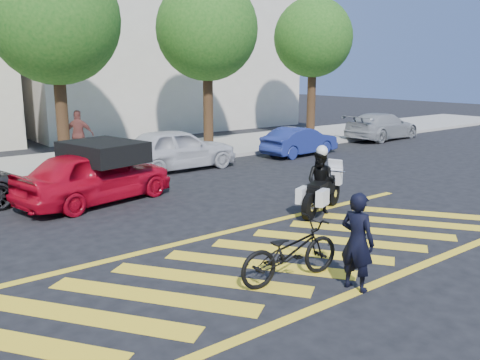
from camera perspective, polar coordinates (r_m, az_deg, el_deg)
ground at (r=9.95m, az=4.72°, el=-8.65°), size 90.00×90.00×0.00m
sidewalk at (r=20.15m, az=-18.99°, el=1.76°), size 60.00×5.00×0.15m
crosswalk at (r=9.92m, az=4.55°, el=-8.68°), size 12.33×4.00×0.01m
building_right at (r=31.80m, az=-9.33°, el=15.76°), size 16.00×8.00×11.00m
tree_center at (r=20.00m, az=-19.74°, el=16.11°), size 4.60×4.60×7.56m
tree_right at (r=22.93m, az=-3.53°, el=16.10°), size 4.40×4.40×7.41m
tree_far_right at (r=27.13m, az=8.30°, el=15.21°), size 4.00×4.00×7.10m
officer_bike at (r=8.50m, az=13.03°, el=-6.76°), size 0.47×0.65×1.65m
bicycle at (r=8.77m, az=5.66°, el=-7.97°), size 2.05×0.88×1.05m
police_motorcycle at (r=12.90m, az=9.14°, el=-1.35°), size 2.12×1.16×0.98m
officer_moto at (r=12.83m, az=9.08°, el=-0.22°), size 0.84×0.94×1.59m
red_convertible at (r=14.22m, az=-15.94°, el=0.46°), size 4.61×2.65×1.48m
parked_mid_right at (r=18.30m, az=-7.17°, el=3.48°), size 4.45×1.85×1.51m
parked_right at (r=21.46m, az=6.74°, el=4.37°), size 3.68×1.52×1.18m
parked_far_right at (r=27.05m, az=15.63°, el=5.84°), size 4.83×2.29×1.36m
pedestrian_right at (r=20.35m, az=-17.63°, el=4.85°), size 1.17×0.99×1.88m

